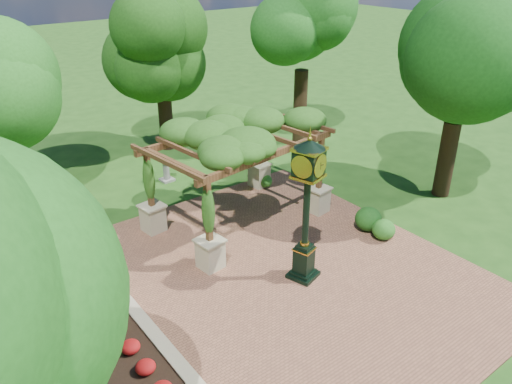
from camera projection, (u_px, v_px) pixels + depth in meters
ground at (308, 289)px, 14.59m from camera, size 120.00×120.00×0.00m
brick_plaza at (286, 273)px, 15.29m from camera, size 10.00×12.00×0.04m
border_wall at (158, 343)px, 12.35m from camera, size 0.35×5.00×0.40m
flower_bed at (124, 360)px, 11.87m from camera, size 1.50×5.00×0.36m
pedestal_clock at (307, 199)px, 13.93m from camera, size 1.10×1.10×4.49m
pergola at (237, 141)px, 16.81m from camera, size 6.43×4.47×3.79m
sundial at (166, 172)px, 21.12m from camera, size 0.56×0.56×0.95m
shrub_front at (384, 229)px, 16.89m from camera, size 0.85×0.85×0.70m
shrub_mid at (368, 219)px, 17.40m from camera, size 1.13×1.13×0.84m
shrub_back at (265, 181)px, 20.55m from camera, size 0.72×0.72×0.55m
tree_north at (160, 48)px, 22.60m from camera, size 3.88×3.88×7.07m
tree_east_far at (304, 8)px, 22.61m from camera, size 3.84×3.84×9.47m
tree_east_near at (465, 60)px, 17.79m from camera, size 4.88×4.88×7.80m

